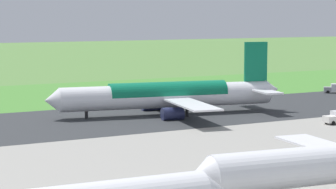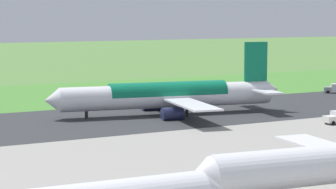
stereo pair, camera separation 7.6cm
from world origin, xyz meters
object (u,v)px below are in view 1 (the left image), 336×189
at_px(service_truck_fuel, 335,88).
at_px(traffic_cone_orange, 169,93).
at_px(no_stopping_sign, 176,87).
at_px(airliner_main, 170,95).

distance_m(service_truck_fuel, traffic_cone_orange, 46.94).
bearing_deg(service_truck_fuel, no_stopping_sign, -32.51).
height_order(no_stopping_sign, traffic_cone_orange, no_stopping_sign).
xyz_separation_m(airliner_main, traffic_cone_orange, (-18.61, -35.15, -4.08)).
height_order(service_truck_fuel, traffic_cone_orange, service_truck_fuel).
distance_m(airliner_main, service_truck_fuel, 62.24).
relative_size(airliner_main, traffic_cone_orange, 98.10).
relative_size(no_stopping_sign, traffic_cone_orange, 4.63).
height_order(service_truck_fuel, no_stopping_sign, service_truck_fuel).
bearing_deg(no_stopping_sign, traffic_cone_orange, 35.89).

